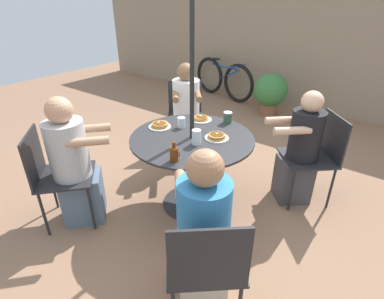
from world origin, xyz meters
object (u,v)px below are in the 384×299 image
(patio_chair_north, at_px, (317,152))
(drinking_glass_b, at_px, (181,122))
(diner_north, at_px, (300,152))
(pancake_plate_b, at_px, (160,125))
(bicycle, at_px, (223,79))
(pancake_plate_a, at_px, (217,137))
(pancake_plate_c, at_px, (201,119))
(drinking_glass_a, at_px, (196,137))
(diner_south, at_px, (75,167))
(patio_chair_south, at_px, (54,172))
(patio_chair_east, at_px, (186,112))
(syrup_bottle, at_px, (174,154))
(diner_east, at_px, (186,115))
(coffee_cup, at_px, (228,117))
(patio_table, at_px, (192,154))
(diner_west, at_px, (203,238))
(potted_shrub, at_px, (270,92))
(patio_chair_west, at_px, (206,262))

(patio_chair_north, relative_size, drinking_glass_b, 9.00)
(diner_north, height_order, drinking_glass_b, diner_north)
(pancake_plate_b, height_order, bicycle, pancake_plate_b)
(pancake_plate_a, bearing_deg, pancake_plate_c, 143.29)
(diner_north, distance_m, drinking_glass_a, 1.07)
(diner_south, relative_size, drinking_glass_a, 9.08)
(patio_chair_south, xyz_separation_m, drinking_glass_b, (0.61, 1.02, 0.27))
(pancake_plate_c, xyz_separation_m, drinking_glass_a, (0.28, -0.46, 0.05))
(patio_chair_east, xyz_separation_m, bicycle, (-0.77, 2.20, -0.15))
(diner_north, height_order, syrup_bottle, diner_north)
(diner_east, distance_m, diner_south, 1.58)
(pancake_plate_a, height_order, bicycle, pancake_plate_a)
(patio_chair_north, xyz_separation_m, drinking_glass_b, (-1.12, -0.71, 0.27))
(coffee_cup, relative_size, drinking_glass_b, 1.11)
(patio_chair_east, height_order, drinking_glass_a, patio_chair_east)
(diner_south, distance_m, bicycle, 4.01)
(bicycle, bearing_deg, syrup_bottle, -51.28)
(pancake_plate_a, relative_size, pancake_plate_c, 1.00)
(patio_table, height_order, diner_north, diner_north)
(patio_table, bearing_deg, diner_south, -132.00)
(diner_south, height_order, syrup_bottle, diner_south)
(patio_table, height_order, pancake_plate_a, pancake_plate_a)
(diner_west, height_order, drinking_glass_a, diner_west)
(diner_east, bearing_deg, diner_west, 89.95)
(patio_chair_east, distance_m, coffee_cup, 1.03)
(drinking_glass_b, bearing_deg, syrup_bottle, -56.35)
(pancake_plate_c, bearing_deg, patio_chair_south, -117.11)
(diner_north, relative_size, patio_chair_south, 1.27)
(patio_chair_south, bearing_deg, patio_table, 90.00)
(diner_south, distance_m, diner_west, 1.38)
(patio_chair_east, bearing_deg, diner_south, 52.58)
(diner_south, height_order, potted_shrub, diner_south)
(pancake_plate_b, distance_m, drinking_glass_b, 0.21)
(patio_chair_east, height_order, syrup_bottle, syrup_bottle)
(diner_west, distance_m, syrup_bottle, 0.70)
(pancake_plate_b, xyz_separation_m, drinking_glass_a, (0.49, -0.08, 0.05))
(syrup_bottle, xyz_separation_m, coffee_cup, (-0.06, 0.91, -0.01))
(diner_north, distance_m, patio_chair_east, 1.59)
(diner_south, xyz_separation_m, drinking_glass_a, (0.82, 0.69, 0.26))
(coffee_cup, bearing_deg, patio_chair_north, 22.50)
(coffee_cup, height_order, bicycle, coffee_cup)
(patio_chair_east, relative_size, patio_chair_south, 1.00)
(drinking_glass_b, bearing_deg, patio_chair_west, -46.06)
(diner_east, xyz_separation_m, pancake_plate_b, (0.30, -0.81, 0.22))
(diner_south, bearing_deg, drinking_glass_b, 103.22)
(coffee_cup, height_order, potted_shrub, coffee_cup)
(patio_table, relative_size, diner_west, 0.96)
(diner_south, xyz_separation_m, coffee_cup, (0.79, 1.26, 0.25))
(drinking_glass_b, bearing_deg, pancake_plate_c, 79.39)
(coffee_cup, bearing_deg, drinking_glass_a, -87.11)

